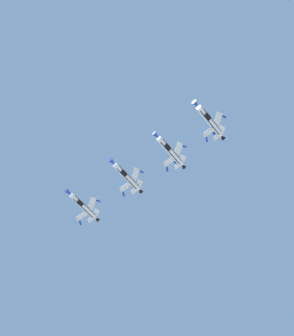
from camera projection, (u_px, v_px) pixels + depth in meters
fighter_jet_lead at (209, 121)px, 158.67m from camera, size 13.25×11.45×7.04m
fighter_jet_left_wing at (170, 151)px, 163.72m from camera, size 13.25×11.46×7.11m
fighter_jet_right_wing at (126, 177)px, 169.68m from camera, size 13.25×11.41×6.86m
fighter_jet_left_outer at (83, 206)px, 176.16m from camera, size 13.25×11.42×6.91m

